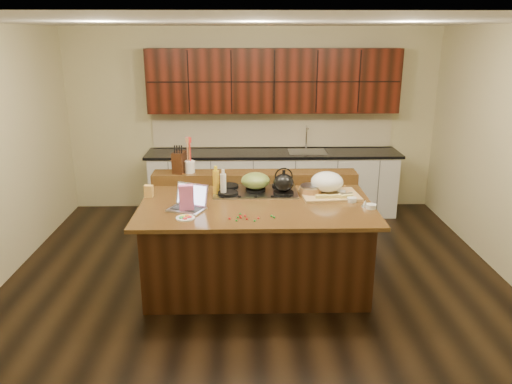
{
  "coord_description": "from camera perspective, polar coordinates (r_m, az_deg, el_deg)",
  "views": [
    {
      "loc": [
        -0.11,
        -4.96,
        2.6
      ],
      "look_at": [
        0.0,
        0.05,
        1.0
      ],
      "focal_mm": 35.0,
      "sensor_mm": 36.0,
      "label": 1
    }
  ],
  "objects": [
    {
      "name": "vinegar_bottle",
      "position": [
        5.35,
        -3.76,
        0.78
      ],
      "size": [
        0.08,
        0.08,
        0.25
      ],
      "primitive_type": "cylinder",
      "rotation": [
        0.0,
        0.0,
        0.29
      ],
      "color": "silver",
      "rests_on": "island"
    },
    {
      "name": "gumdrop_10",
      "position": [
        4.78,
        -1.26,
        -2.74
      ],
      "size": [
        0.02,
        0.02,
        0.02
      ],
      "primitive_type": "ellipsoid",
      "color": "red",
      "rests_on": "island"
    },
    {
      "name": "oil_bottle",
      "position": [
        5.42,
        -4.59,
        1.07
      ],
      "size": [
        0.09,
        0.09,
        0.27
      ],
      "primitive_type": "cylinder",
      "rotation": [
        0.0,
        0.0,
        -0.35
      ],
      "color": "gold",
      "rests_on": "island"
    },
    {
      "name": "package_box",
      "position": [
        5.47,
        -12.16,
        0.11
      ],
      "size": [
        0.1,
        0.07,
        0.13
      ],
      "primitive_type": "cube",
      "rotation": [
        0.0,
        0.0,
        -0.1
      ],
      "color": "gold",
      "rests_on": "island"
    },
    {
      "name": "gumdrop_5",
      "position": [
        4.67,
        -2.26,
        -3.26
      ],
      "size": [
        0.02,
        0.02,
        0.02
      ],
      "primitive_type": "ellipsoid",
      "color": "#198C26",
      "rests_on": "island"
    },
    {
      "name": "green_bowl",
      "position": [
        5.48,
        -0.06,
        1.31
      ],
      "size": [
        0.36,
        0.36,
        0.17
      ],
      "primitive_type": "ellipsoid",
      "rotation": [
        0.0,
        0.0,
        0.16
      ],
      "color": "olive",
      "rests_on": "cooktop"
    },
    {
      "name": "kettle",
      "position": [
        5.37,
        3.17,
        1.06
      ],
      "size": [
        0.23,
        0.23,
        0.2
      ],
      "primitive_type": "ellipsoid",
      "rotation": [
        0.0,
        0.0,
        0.03
      ],
      "color": "black",
      "rests_on": "cooktop"
    },
    {
      "name": "pink_bag",
      "position": [
        4.93,
        -7.95,
        -0.72
      ],
      "size": [
        0.15,
        0.09,
        0.27
      ],
      "primitive_type": "cube",
      "rotation": [
        0.0,
        0.0,
        0.11
      ],
      "color": "pink",
      "rests_on": "island"
    },
    {
      "name": "back_ledge",
      "position": [
        5.89,
        -0.14,
        1.73
      ],
      "size": [
        2.4,
        0.3,
        0.12
      ],
      "primitive_type": "cube",
      "color": "black",
      "rests_on": "island"
    },
    {
      "name": "knife_block",
      "position": [
        5.89,
        -8.76,
        3.38
      ],
      "size": [
        0.16,
        0.22,
        0.25
      ],
      "primitive_type": "cube",
      "rotation": [
        0.0,
        0.0,
        -0.19
      ],
      "color": "black",
      "rests_on": "back_ledge"
    },
    {
      "name": "candy_plate",
      "position": [
        4.78,
        -8.08,
        -2.95
      ],
      "size": [
        0.23,
        0.23,
        0.01
      ],
      "primitive_type": "cylinder",
      "rotation": [
        0.0,
        0.0,
        -0.33
      ],
      "color": "white",
      "rests_on": "island"
    },
    {
      "name": "gumdrop_8",
      "position": [
        4.72,
        -3.04,
        -3.04
      ],
      "size": [
        0.02,
        0.02,
        0.02
      ],
      "primitive_type": "ellipsoid",
      "color": "red",
      "rests_on": "island"
    },
    {
      "name": "gumdrop_2",
      "position": [
        4.7,
        -1.04,
        -3.1
      ],
      "size": [
        0.02,
        0.02,
        0.02
      ],
      "primitive_type": "ellipsoid",
      "color": "red",
      "rests_on": "island"
    },
    {
      "name": "wooden_tray",
      "position": [
        5.47,
        8.2,
        0.82
      ],
      "size": [
        0.64,
        0.51,
        0.25
      ],
      "rotation": [
        0.0,
        0.0,
        0.09
      ],
      "color": "tan",
      "rests_on": "island"
    },
    {
      "name": "gumdrop_3",
      "position": [
        4.78,
        1.78,
        -2.75
      ],
      "size": [
        0.02,
        0.02,
        0.02
      ],
      "primitive_type": "ellipsoid",
      "color": "#198C26",
      "rests_on": "island"
    },
    {
      "name": "utensil_crock",
      "position": [
        5.89,
        -7.59,
        2.89
      ],
      "size": [
        0.16,
        0.16,
        0.14
      ],
      "primitive_type": "cylinder",
      "rotation": [
        0.0,
        0.0,
        0.37
      ],
      "color": "white",
      "rests_on": "back_ledge"
    },
    {
      "name": "ramekin_c",
      "position": [
        5.5,
        9.71,
        -0.08
      ],
      "size": [
        0.13,
        0.13,
        0.04
      ],
      "primitive_type": "cylinder",
      "rotation": [
        0.0,
        0.0,
        -0.43
      ],
      "color": "white",
      "rests_on": "island"
    },
    {
      "name": "gumdrop_9",
      "position": [
        4.66,
        -0.15,
        -3.3
      ],
      "size": [
        0.02,
        0.02,
        0.02
      ],
      "primitive_type": "ellipsoid",
      "color": "#198C26",
      "rests_on": "island"
    },
    {
      "name": "island",
      "position": [
        5.4,
        0.01,
        -5.59
      ],
      "size": [
        2.4,
        1.6,
        0.92
      ],
      "color": "black",
      "rests_on": "ground"
    },
    {
      "name": "laptop",
      "position": [
        5.03,
        -7.66,
        -1.18
      ],
      "size": [
        0.43,
        0.39,
        0.24
      ],
      "rotation": [
        0.0,
        0.0,
        -0.42
      ],
      "color": "#B7B7BC",
      "rests_on": "island"
    },
    {
      "name": "ramekin_a",
      "position": [
        5.13,
        13.03,
        -1.61
      ],
      "size": [
        0.11,
        0.11,
        0.04
      ],
      "primitive_type": "cylinder",
      "rotation": [
        0.0,
        0.0,
        -0.1
      ],
      "color": "white",
      "rests_on": "island"
    },
    {
      "name": "gumdrop_7",
      "position": [
        4.75,
        2.08,
        -2.91
      ],
      "size": [
        0.02,
        0.02,
        0.02
      ],
      "primitive_type": "ellipsoid",
      "color": "#198C26",
      "rests_on": "island"
    },
    {
      "name": "gumdrop_0",
      "position": [
        4.74,
        -1.74,
        -2.93
      ],
      "size": [
        0.02,
        0.02,
        0.02
      ],
      "primitive_type": "ellipsoid",
      "color": "red",
      "rests_on": "island"
    },
    {
      "name": "gumdrop_4",
      "position": [
        4.72,
        0.28,
        -2.99
      ],
      "size": [
        0.02,
        0.02,
        0.02
      ],
      "primitive_type": "ellipsoid",
      "color": "red",
      "rests_on": "island"
    },
    {
      "name": "ramekin_b",
      "position": [
        5.29,
        10.89,
        -0.87
      ],
      "size": [
        0.12,
        0.12,
        0.04
      ],
      "primitive_type": "cylinder",
      "rotation": [
        0.0,
        0.0,
        -0.27
      ],
      "color": "white",
      "rests_on": "island"
    },
    {
      "name": "kitchen_timer",
      "position": [
        5.17,
        12.37,
        -1.26
      ],
      "size": [
        0.09,
        0.09,
        0.07
      ],
      "primitive_type": "cone",
      "rotation": [
        0.0,
        0.0,
        0.09
      ],
      "color": "silver",
      "rests_on": "island"
    },
    {
      "name": "gumdrop_1",
      "position": [
        4.75,
        -2.07,
        -2.88
      ],
      "size": [
        0.02,
        0.02,
        0.02
      ],
      "primitive_type": "ellipsoid",
      "color": "#198C26",
      "rests_on": "island"
    },
    {
      "name": "gumdrop_6",
      "position": [
        4.78,
        -1.81,
        -2.76
      ],
      "size": [
        0.02,
        0.02,
        0.02
      ],
      "primitive_type": "ellipsoid",
      "color": "red",
      "rests_on": "island"
    },
    {
      "name": "room",
      "position": [
        5.12,
        0.01,
        3.57
      ],
      "size": [
        5.52,
        5.02,
        2.72
      ],
      "color": "black",
      "rests_on": "ground"
    },
    {
      "name": "back_counter",
      "position": [
        7.38,
        1.98,
        5.02
      ],
      "size": [
        3.7,
        0.66,
        2.4
      ],
      "color": "silver",
      "rests_on": "ground"
    },
    {
      "name": "strainer_bowl",
      "position": [
        5.44,
        6.24,
        0.12
      ],
      "size": [
        0.25,
        0.25,
        0.09
      ],
      "primitive_type": "cylinder",
      "rotation": [
        0.0,
        0.0,
        -0.03
      ],
      "color": "#996B3F",
      "rests_on": "island"
    },
    {
      "name": "cooktop",
      "position": [
        5.52,
        -0.06,
        0.15
      ],
      "size": [
        0.92,
        0.52,
        0.05
      ],
      "color": "gray",
      "rests_on": "island"
    },
    {
      "name": "gumdrop_11",
      "position": [
        4.83,
        -1.82,
        -2.53
      ],
      "size": [
        0.02,
        0.02,
        0.02
      ],
      "primitive_type": "ellipsoid",
      "color": "#198C26",
      "rests_on": "island"
    }
  ]
}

